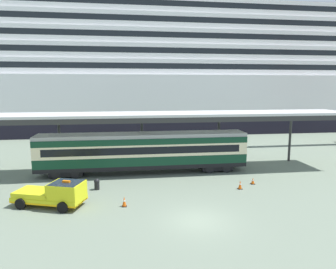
{
  "coord_description": "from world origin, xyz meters",
  "views": [
    {
      "loc": [
        -4.55,
        -18.29,
        8.75
      ],
      "look_at": [
        -0.88,
        8.26,
        4.5
      ],
      "focal_mm": 32.16,
      "sensor_mm": 36.0,
      "label": 1
    }
  ],
  "objects_px": {
    "cruise_ship": "(184,75)",
    "traffic_cone_near": "(253,181)",
    "train_carriage": "(143,151)",
    "service_truck": "(55,193)",
    "quay_bollard": "(97,184)",
    "traffic_cone_far": "(124,201)",
    "traffic_cone_mid": "(240,185)"
  },
  "relations": [
    {
      "from": "train_carriage",
      "to": "quay_bollard",
      "type": "distance_m",
      "value": 6.55
    },
    {
      "from": "cruise_ship",
      "to": "train_carriage",
      "type": "xyz_separation_m",
      "value": [
        -10.75,
        -33.85,
        -8.92
      ]
    },
    {
      "from": "cruise_ship",
      "to": "traffic_cone_mid",
      "type": "height_order",
      "value": "cruise_ship"
    },
    {
      "from": "train_carriage",
      "to": "traffic_cone_near",
      "type": "relative_size",
      "value": 33.84
    },
    {
      "from": "service_truck",
      "to": "traffic_cone_mid",
      "type": "relative_size",
      "value": 7.2
    },
    {
      "from": "traffic_cone_near",
      "to": "service_truck",
      "type": "bearing_deg",
      "value": -170.1
    },
    {
      "from": "traffic_cone_near",
      "to": "traffic_cone_mid",
      "type": "height_order",
      "value": "traffic_cone_mid"
    },
    {
      "from": "train_carriage",
      "to": "traffic_cone_near",
      "type": "bearing_deg",
      "value": -27.53
    },
    {
      "from": "service_truck",
      "to": "cruise_ship",
      "type": "bearing_deg",
      "value": 67.03
    },
    {
      "from": "cruise_ship",
      "to": "traffic_cone_near",
      "type": "xyz_separation_m",
      "value": [
        -1.1,
        -38.88,
        -10.91
      ]
    },
    {
      "from": "cruise_ship",
      "to": "quay_bollard",
      "type": "height_order",
      "value": "cruise_ship"
    },
    {
      "from": "service_truck",
      "to": "traffic_cone_near",
      "type": "height_order",
      "value": "service_truck"
    },
    {
      "from": "train_carriage",
      "to": "traffic_cone_far",
      "type": "height_order",
      "value": "train_carriage"
    },
    {
      "from": "traffic_cone_near",
      "to": "quay_bollard",
      "type": "distance_m",
      "value": 13.94
    },
    {
      "from": "traffic_cone_mid",
      "to": "service_truck",
      "type": "bearing_deg",
      "value": -173.28
    },
    {
      "from": "traffic_cone_near",
      "to": "cruise_ship",
      "type": "bearing_deg",
      "value": 88.37
    },
    {
      "from": "traffic_cone_far",
      "to": "quay_bollard",
      "type": "distance_m",
      "value": 4.7
    },
    {
      "from": "service_truck",
      "to": "traffic_cone_far",
      "type": "xyz_separation_m",
      "value": [
        5.02,
        -0.76,
        -0.61
      ]
    },
    {
      "from": "traffic_cone_far",
      "to": "service_truck",
      "type": "bearing_deg",
      "value": 171.38
    },
    {
      "from": "traffic_cone_near",
      "to": "quay_bollard",
      "type": "relative_size",
      "value": 0.65
    },
    {
      "from": "quay_bollard",
      "to": "cruise_ship",
      "type": "bearing_deg",
      "value": 68.65
    },
    {
      "from": "traffic_cone_far",
      "to": "quay_bollard",
      "type": "xyz_separation_m",
      "value": [
        -2.35,
        4.07,
        0.13
      ]
    },
    {
      "from": "service_truck",
      "to": "quay_bollard",
      "type": "bearing_deg",
      "value": 51.08
    },
    {
      "from": "cruise_ship",
      "to": "quay_bollard",
      "type": "xyz_separation_m",
      "value": [
        -15.04,
        -38.47,
        -10.7
      ]
    },
    {
      "from": "train_carriage",
      "to": "traffic_cone_far",
      "type": "xyz_separation_m",
      "value": [
        -1.93,
        -8.69,
        -1.92
      ]
    },
    {
      "from": "service_truck",
      "to": "quay_bollard",
      "type": "distance_m",
      "value": 4.27
    },
    {
      "from": "train_carriage",
      "to": "service_truck",
      "type": "distance_m",
      "value": 10.62
    },
    {
      "from": "service_truck",
      "to": "traffic_cone_mid",
      "type": "height_order",
      "value": "service_truck"
    },
    {
      "from": "service_truck",
      "to": "traffic_cone_near",
      "type": "distance_m",
      "value": 16.87
    },
    {
      "from": "train_carriage",
      "to": "traffic_cone_far",
      "type": "bearing_deg",
      "value": -102.51
    },
    {
      "from": "cruise_ship",
      "to": "traffic_cone_near",
      "type": "bearing_deg",
      "value": -91.63
    },
    {
      "from": "traffic_cone_near",
      "to": "traffic_cone_far",
      "type": "distance_m",
      "value": 12.14
    }
  ]
}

